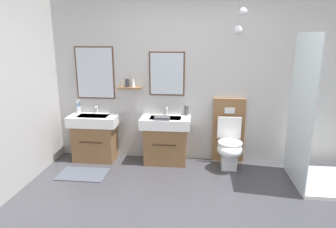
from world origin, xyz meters
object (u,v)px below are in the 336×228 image
object	(u,v)px
vanity_sink_left	(95,136)
vanity_sink_right	(166,139)
shower_tray	(318,154)
soap_dispenser	(186,110)
toilet	(229,142)
folded_hand_towel	(162,118)
toothbrush_cup	(79,109)

from	to	relation	value
vanity_sink_left	vanity_sink_right	bearing A→B (deg)	0.00
shower_tray	soap_dispenser	bearing A→B (deg)	159.65
toilet	shower_tray	distance (m)	1.20
vanity_sink_left	toilet	xyz separation A→B (m)	(2.08, -0.02, -0.01)
vanity_sink_left	folded_hand_towel	world-z (taller)	folded_hand_towel
toothbrush_cup	soap_dispenser	world-z (taller)	toothbrush_cup
vanity_sink_right	toothbrush_cup	size ratio (longest dim) A/B	3.60
vanity_sink_left	shower_tray	size ratio (longest dim) A/B	0.38
folded_hand_towel	vanity_sink_right	bearing A→B (deg)	71.55
vanity_sink_left	toilet	size ratio (longest dim) A/B	0.75
vanity_sink_right	soap_dispenser	bearing A→B (deg)	26.34
toothbrush_cup	shower_tray	bearing A→B (deg)	-10.44
vanity_sink_left	shower_tray	world-z (taller)	shower_tray
folded_hand_towel	toilet	bearing A→B (deg)	5.74
folded_hand_towel	soap_dispenser	bearing A→B (deg)	38.14
vanity_sink_left	toothbrush_cup	xyz separation A→B (m)	(-0.30, 0.14, 0.40)
folded_hand_towel	shower_tray	bearing A→B (deg)	-10.24
vanity_sink_left	vanity_sink_right	xyz separation A→B (m)	(1.12, 0.00, 0.00)
vanity_sink_left	shower_tray	distance (m)	3.22
vanity_sink_left	soap_dispenser	distance (m)	1.49
soap_dispenser	folded_hand_towel	distance (m)	0.44
toothbrush_cup	shower_tray	xyz separation A→B (m)	(3.47, -0.64, -0.37)
vanity_sink_right	folded_hand_towel	bearing A→B (deg)	-108.45
toothbrush_cup	soap_dispenser	size ratio (longest dim) A/B	1.11
toilet	soap_dispenser	distance (m)	0.80
soap_dispenser	shower_tray	size ratio (longest dim) A/B	0.10
toilet	toothbrush_cup	size ratio (longest dim) A/B	4.80
vanity_sink_right	toilet	distance (m)	0.96
vanity_sink_left	toilet	bearing A→B (deg)	-0.55
vanity_sink_left	toothbrush_cup	size ratio (longest dim) A/B	3.60
soap_dispenser	folded_hand_towel	size ratio (longest dim) A/B	0.86
toothbrush_cup	folded_hand_towel	size ratio (longest dim) A/B	0.95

